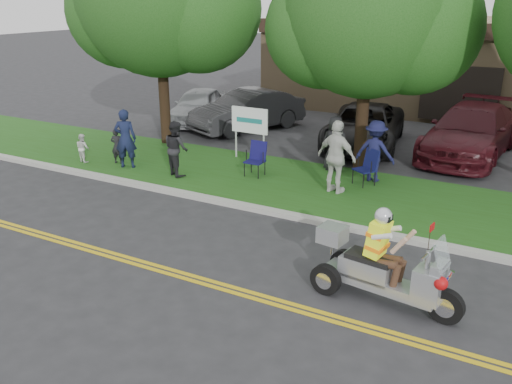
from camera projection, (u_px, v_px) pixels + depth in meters
The scene contains 23 objects.
ground at pixel (214, 269), 10.55m from camera, with size 120.00×120.00×0.00m, color #28282B.
centerline_near at pixel (198, 282), 10.07m from camera, with size 60.00×0.10×0.01m, color gold.
centerline_far at pixel (202, 278), 10.20m from camera, with size 60.00×0.10×0.01m, color gold.
curb at pixel (283, 214), 13.04m from camera, with size 60.00×0.25×0.12m, color #A8A89E.
grass_verge at pixel (317, 188), 14.81m from camera, with size 60.00×4.00×0.10m, color #224E15.
commercial_building at pixel (476, 65), 24.60m from camera, with size 18.00×8.20×4.00m.
tree_left at pixel (161, 0), 17.57m from camera, with size 6.62×5.40×7.78m.
tree_mid at pixel (371, 18), 14.73m from camera, with size 5.88×4.80×7.05m.
business_sign at pixel (250, 123), 16.86m from camera, with size 1.25×0.06×1.75m.
trike_scooter at pixel (381, 269), 9.28m from camera, with size 2.65×1.00×1.74m.
lawn_chair_a at pixel (368, 165), 14.79m from camera, with size 0.72×0.73×0.98m.
lawn_chair_b at pixel (257, 156), 15.56m from camera, with size 0.52×0.54×0.98m.
spectator_adult_left at pixel (125, 139), 16.13m from camera, with size 0.65×0.42×1.77m, color #141B38.
spectator_adult_mid at pixel (176, 148), 15.47m from camera, with size 0.77×0.60×1.58m, color black.
spectator_adult_right at pixel (337, 157), 14.03m from camera, with size 1.13×0.47×1.93m, color silver.
spectator_chair_a at pixel (375, 151), 14.95m from camera, with size 1.11×0.64×1.72m, color #181943.
spectator_chair_b at pixel (335, 144), 15.87m from camera, with size 0.80×0.52×1.63m, color black.
child_left at pixel (117, 146), 16.63m from camera, with size 0.40×0.26×1.09m, color black.
child_right at pixel (83, 148), 16.80m from camera, with size 0.43×0.34×0.89m, color silver.
parked_car_far_left at pixel (198, 106), 22.33m from camera, with size 1.67×4.15×1.41m, color #9A9CA1.
parked_car_left at pixel (248, 110), 21.10m from camera, with size 1.64×4.71×1.55m, color #29292B.
parked_car_mid at pixel (364, 127), 18.76m from camera, with size 2.40×5.20×1.45m, color black.
parked_car_right at pixel (471, 131), 17.67m from camera, with size 2.31×5.67×1.65m, color #430F17.
Camera 1 is at (5.20, -7.85, 5.05)m, focal length 38.00 mm.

